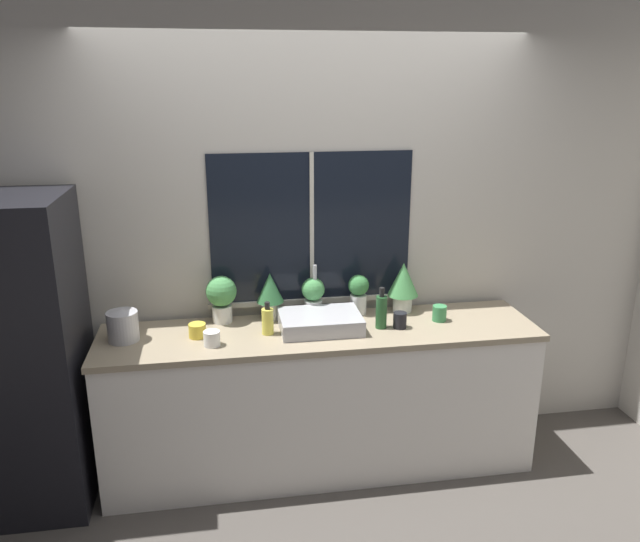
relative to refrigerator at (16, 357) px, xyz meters
name	(u,v)px	position (x,y,z in m)	size (l,w,h in m)	color
ground_plane	(329,493)	(1.63, -0.25, -0.85)	(14.00, 14.00, 0.00)	#4C4742
wall_back	(311,235)	(1.63, 0.38, 0.50)	(8.00, 0.09, 2.70)	#BCB7AD
wall_right	(576,198)	(3.87, 1.25, 0.50)	(0.06, 7.00, 2.70)	#BCB7AD
counter	(320,399)	(1.63, 0.03, -0.41)	(2.49, 0.59, 0.88)	white
refrigerator	(16,357)	(0.00, 0.00, 0.00)	(0.67, 0.66, 1.70)	black
sink	(319,321)	(1.62, 0.04, 0.08)	(0.46, 0.38, 0.32)	#ADADB2
potted_plant_far_left	(221,296)	(1.08, 0.24, 0.20)	(0.18, 0.18, 0.28)	white
potted_plant_left	(270,292)	(1.36, 0.24, 0.20)	(0.16, 0.16, 0.28)	white
potted_plant_center	(313,295)	(1.62, 0.24, 0.17)	(0.14, 0.14, 0.24)	white
potted_plant_right	(358,292)	(1.89, 0.24, 0.17)	(0.12, 0.12, 0.24)	white
potted_plant_far_right	(403,283)	(2.17, 0.24, 0.21)	(0.19, 0.19, 0.31)	white
soap_bottle	(268,321)	(1.33, 0.02, 0.11)	(0.07, 0.07, 0.19)	#DBD14C
bottle_tall	(381,311)	(1.97, 0.00, 0.13)	(0.06, 0.06, 0.24)	#235128
mug_white	(212,338)	(1.02, -0.09, 0.07)	(0.09, 0.09, 0.08)	white
mug_black	(400,320)	(2.08, -0.02, 0.08)	(0.08, 0.08, 0.09)	black
mug_green	(439,313)	(2.34, 0.05, 0.08)	(0.08, 0.08, 0.09)	#38844C
mug_yellow	(197,331)	(0.94, 0.04, 0.07)	(0.09, 0.09, 0.08)	gold
kettle	(123,325)	(0.55, 0.06, 0.12)	(0.17, 0.17, 0.18)	#B2B2B7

